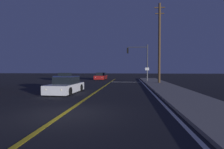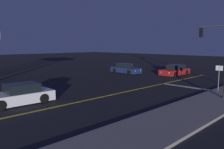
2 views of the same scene
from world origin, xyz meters
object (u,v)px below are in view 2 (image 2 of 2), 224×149
at_px(car_distant_tail_red, 175,71).
at_px(traffic_signal_near_right, 222,44).
at_px(car_parked_curb_white, 19,95).
at_px(street_sign_corner, 219,74).
at_px(car_following_oncoming_navy, 125,69).

relative_size(car_distant_tail_red, traffic_signal_near_right, 0.76).
xyz_separation_m(car_parked_curb_white, street_sign_corner, (7.97, 13.20, 0.96)).
relative_size(car_following_oncoming_navy, street_sign_corner, 1.96).
bearing_deg(street_sign_corner, car_distant_tail_red, 138.50).
distance_m(traffic_signal_near_right, street_sign_corner, 3.83).
bearing_deg(car_distant_tail_red, car_parked_curb_white, 91.64).
bearing_deg(traffic_signal_near_right, street_sign_corner, 107.56).
bearing_deg(car_distant_tail_red, car_following_oncoming_navy, 28.45).
xyz_separation_m(car_following_oncoming_navy, traffic_signal_near_right, (13.14, -1.35, 3.41)).
distance_m(car_following_oncoming_navy, street_sign_corner, 14.66).
height_order(car_distant_tail_red, car_following_oncoming_navy, same).
bearing_deg(street_sign_corner, car_following_oncoming_navy, 163.53).
xyz_separation_m(car_distant_tail_red, traffic_signal_near_right, (7.24, -4.39, 3.41)).
height_order(car_distant_tail_red, street_sign_corner, street_sign_corner).
distance_m(car_distant_tail_red, car_parked_curb_white, 20.40).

